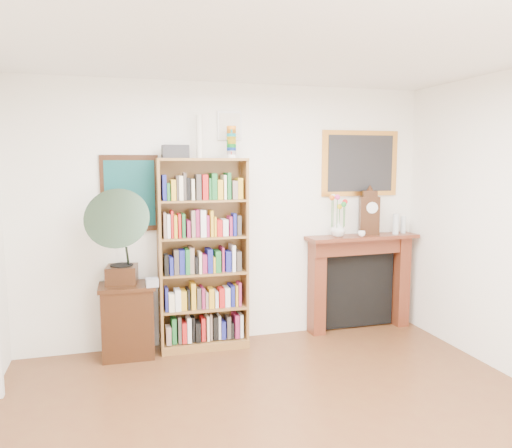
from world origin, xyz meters
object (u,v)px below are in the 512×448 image
at_px(cd_stack, 152,282).
at_px(bottle_left, 396,224).
at_px(teacup, 362,234).
at_px(mantel_clock, 369,214).
at_px(flower_vase, 338,229).
at_px(bottle_right, 403,225).
at_px(bookshelf, 203,244).
at_px(side_cabinet, 128,321).
at_px(fireplace, 359,274).
at_px(gramophone, 121,232).

relative_size(cd_stack, bottle_left, 0.50).
bearing_deg(teacup, mantel_clock, 34.44).
xyz_separation_m(flower_vase, bottle_right, (0.87, 0.05, 0.01)).
height_order(cd_stack, bottle_left, bottle_left).
distance_m(bookshelf, side_cabinet, 1.09).
height_order(side_cabinet, flower_vase, flower_vase).
bearing_deg(side_cabinet, bookshelf, 4.34).
height_order(side_cabinet, teacup, teacup).
bearing_deg(bottle_left, bookshelf, -179.84).
height_order(fireplace, gramophone, gramophone).
relative_size(fireplace, bottle_right, 6.73).
distance_m(bookshelf, mantel_clock, 1.97).
bearing_deg(bookshelf, bottle_left, 2.35).
bearing_deg(gramophone, side_cabinet, 77.06).
relative_size(bookshelf, bottle_left, 9.63).
bearing_deg(bottle_left, bottle_right, 22.08).
xyz_separation_m(side_cabinet, bottle_right, (3.20, 0.10, 0.85)).
distance_m(fireplace, bottle_left, 0.72).
bearing_deg(teacup, gramophone, -178.07).
bearing_deg(side_cabinet, bottle_left, 2.62).
relative_size(side_cabinet, flower_vase, 4.28).
distance_m(fireplace, flower_vase, 0.64).
bearing_deg(fireplace, bookshelf, -179.41).
bearing_deg(mantel_clock, bottle_right, 18.39).
bearing_deg(bottle_left, side_cabinet, -179.25).
xyz_separation_m(fireplace, teacup, (-0.05, -0.14, 0.50)).
relative_size(bookshelf, bottle_right, 11.56).
bearing_deg(bottle_right, bottle_left, -157.92).
bearing_deg(flower_vase, cd_stack, -174.68).
relative_size(gramophone, bottle_right, 4.87).
bearing_deg(bottle_right, side_cabinet, -178.28).
bearing_deg(fireplace, teacup, -113.82).
relative_size(mantel_clock, bottle_left, 2.13).
relative_size(bookshelf, gramophone, 2.37).
height_order(fireplace, bottle_left, bottle_left).
bearing_deg(fireplace, gramophone, -177.29).
xyz_separation_m(cd_stack, teacup, (2.36, 0.13, 0.37)).
bearing_deg(bottle_right, flower_vase, -176.85).
xyz_separation_m(mantel_clock, teacup, (-0.15, -0.10, -0.21)).
xyz_separation_m(gramophone, mantel_clock, (2.78, 0.19, 0.08)).
height_order(fireplace, mantel_clock, mantel_clock).
relative_size(bookshelf, flower_vase, 13.20).
distance_m(cd_stack, flower_vase, 2.14).
relative_size(flower_vase, teacup, 2.13).
xyz_separation_m(gramophone, bottle_left, (3.11, 0.14, -0.05)).
relative_size(fireplace, flower_vase, 7.68).
bearing_deg(cd_stack, side_cabinet, 148.46).
bearing_deg(bottle_left, flower_vase, 179.38).
relative_size(gramophone, flower_vase, 5.57).
bearing_deg(side_cabinet, teacup, 1.51).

